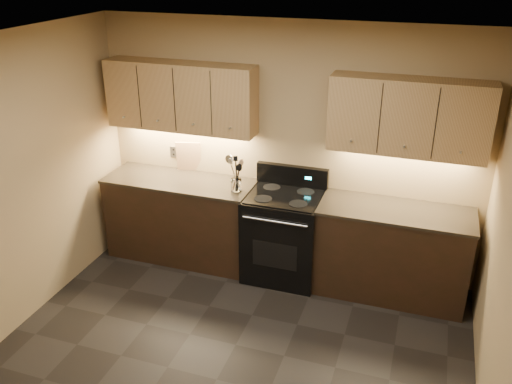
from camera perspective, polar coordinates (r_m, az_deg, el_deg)
floor at (r=4.67m, az=-4.17°, el=-19.09°), size 4.00×4.00×0.00m
ceiling at (r=3.44m, az=-5.51°, el=14.11°), size 4.00×4.00×0.00m
wall_back at (r=5.61m, az=3.23°, el=4.52°), size 4.00×0.04×2.60m
counter_left at (r=6.06m, az=-7.82°, el=-2.75°), size 1.62×0.62×0.93m
counter_right at (r=5.53m, az=14.10°, el=-6.13°), size 1.46×0.62×0.93m
stove at (r=5.65m, az=2.95°, el=-4.47°), size 0.76×0.68×1.14m
upper_cab_left at (r=5.71m, az=-7.92°, el=9.92°), size 1.60×0.30×0.70m
upper_cab_right at (r=5.15m, az=15.78°, el=7.62°), size 1.44×0.30×0.70m
outlet_plate at (r=6.12m, az=-8.66°, el=4.19°), size 0.08×0.01×0.12m
utensil_crock at (r=5.52m, az=-2.09°, el=0.71°), size 0.13×0.13×0.13m
cutting_board at (r=6.02m, az=-7.11°, el=3.75°), size 0.28×0.13×0.34m
wooden_spoon at (r=5.47m, az=-2.41°, el=1.79°), size 0.12×0.14×0.33m
black_spoon at (r=5.49m, az=-2.13°, el=1.74°), size 0.12×0.10×0.30m
black_turner at (r=5.44m, az=-2.02°, el=1.94°), size 0.13×0.14×0.38m
steel_spatula at (r=5.48m, az=-1.84°, el=2.01°), size 0.19×0.13×0.37m
steel_skimmer at (r=5.45m, az=-1.82°, el=1.91°), size 0.22×0.14×0.37m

